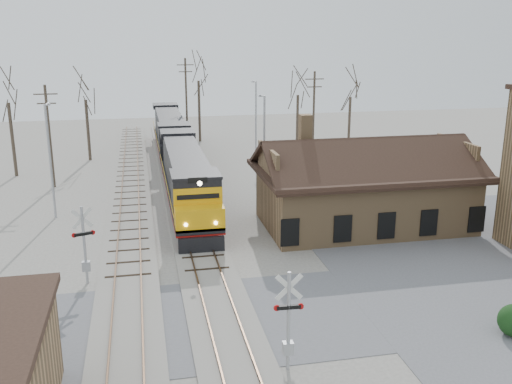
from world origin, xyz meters
TOP-DOWN VIEW (x-y plane):
  - ground at (0.00, 0.00)m, footprint 140.00×140.00m
  - road at (0.00, 0.00)m, footprint 60.00×9.00m
  - parking_lot at (18.00, 4.00)m, footprint 22.00×26.00m
  - track_main at (0.00, 15.00)m, footprint 3.40×90.00m
  - track_siding at (-4.50, 15.00)m, footprint 3.40×90.00m
  - depot at (11.99, 12.00)m, footprint 15.20×9.31m
  - locomotive_lead at (0.00, 18.56)m, footprint 3.13×20.94m
  - locomotive_trailing at (0.00, 39.78)m, footprint 3.13×20.94m
  - crossbuck_near at (2.04, -4.69)m, footprint 1.24×0.33m
  - crossbuck_far at (-6.71, 5.73)m, footprint 1.23×0.45m
  - streetlight_a at (-9.94, 18.41)m, footprint 0.25×2.04m
  - streetlight_b at (6.59, 20.55)m, footprint 0.25×2.04m
  - streetlight_c at (8.86, 34.94)m, footprint 0.25×2.04m
  - utility_pole_a at (-11.19, 27.53)m, footprint 2.00×0.24m
  - utility_pole_b at (2.33, 44.63)m, footprint 2.00×0.24m
  - utility_pole_c at (14.59, 32.60)m, footprint 2.00×0.24m
  - tree_a at (-15.35, 32.64)m, footprint 4.72×4.72m
  - tree_b at (-8.86, 38.63)m, footprint 4.36×4.36m
  - tree_c at (4.14, 47.37)m, footprint 5.10×5.10m
  - tree_d at (14.85, 39.68)m, footprint 4.29×4.29m
  - tree_e at (20.28, 36.99)m, footprint 4.26×4.26m

SIDE VIEW (x-z plane):
  - ground at x=0.00m, z-range 0.00..0.00m
  - road at x=0.00m, z-range 0.00..0.03m
  - parking_lot at x=18.00m, z-range 0.01..0.04m
  - track_main at x=0.00m, z-range -0.05..0.19m
  - track_siding at x=-4.50m, z-range -0.05..0.19m
  - crossbuck_near at x=2.04m, z-range -0.15..4.19m
  - crossbuck_far at x=-6.71m, z-range -0.16..4.28m
  - depot at x=11.99m, z-range -1.54..6.36m
  - locomotive_trailing at x=0.00m, z-range 0.24..4.65m
  - locomotive_lead at x=0.00m, z-range 0.12..4.77m
  - utility_pole_a at x=-11.19m, z-range 0.22..9.33m
  - streetlight_a at x=-9.94m, z-range 0.53..9.02m
  - streetlight_c at x=8.86m, z-range 0.53..9.04m
  - streetlight_b at x=6.59m, z-range 0.53..9.07m
  - utility_pole_c at x=14.59m, z-range 0.22..9.83m
  - utility_pole_b at x=2.33m, z-range 0.23..10.78m
  - tree_e at x=20.28m, z-range 2.21..12.65m
  - tree_d at x=14.85m, z-range 2.23..12.75m
  - tree_b at x=-8.86m, z-range 2.26..12.94m
  - tree_a at x=-15.35m, z-range 2.45..14.02m
  - tree_c at x=4.14m, z-range 2.66..15.15m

